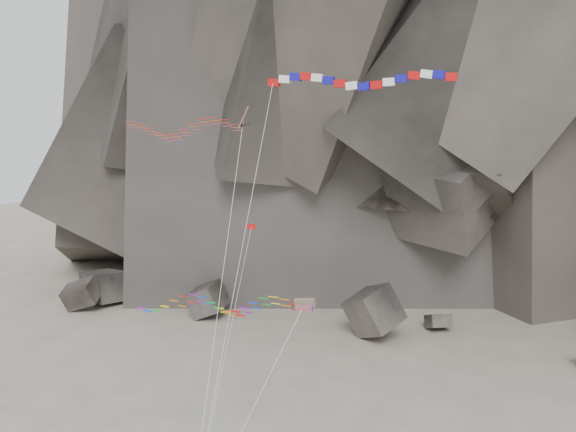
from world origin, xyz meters
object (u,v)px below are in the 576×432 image
(delta_kite, at_px, (178,127))
(pennant_kite, at_px, (241,274))
(parafoil_kite, at_px, (211,304))
(banner_kite, at_px, (358,81))

(delta_kite, distance_m, pennant_kite, 11.82)
(parafoil_kite, distance_m, pennant_kite, 2.79)
(parafoil_kite, xyz_separation_m, pennant_kite, (1.58, 1.39, 1.83))
(banner_kite, bearing_deg, pennant_kite, -144.07)
(banner_kite, relative_size, parafoil_kite, 1.89)
(delta_kite, bearing_deg, banner_kite, -0.35)
(delta_kite, xyz_separation_m, pennant_kite, (6.10, -2.53, -9.80))
(delta_kite, relative_size, banner_kite, 0.91)
(banner_kite, distance_m, pennant_kite, 15.48)
(parafoil_kite, bearing_deg, banner_kite, 42.71)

